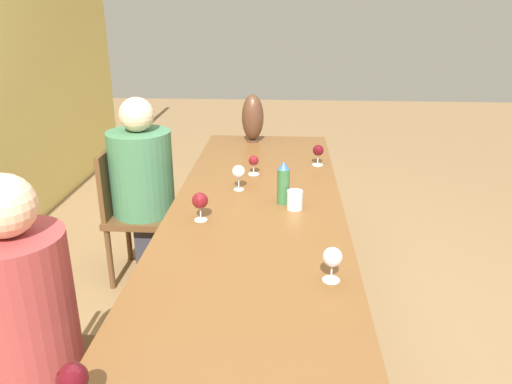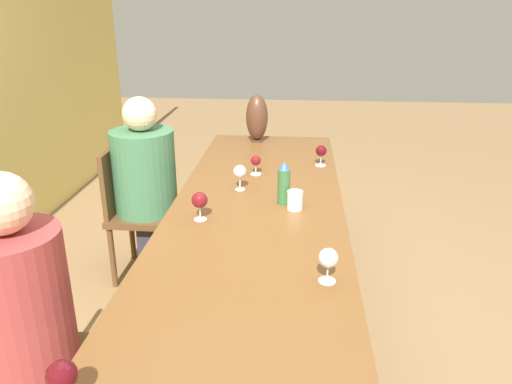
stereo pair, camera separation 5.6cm
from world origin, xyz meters
name	(u,v)px [view 1 (the left image)]	position (x,y,z in m)	size (l,w,h in m)	color
ground_plane	(255,336)	(0.00, 0.00, 0.00)	(14.00, 14.00, 0.00)	olive
dining_table	(255,226)	(0.00, 0.00, 0.66)	(3.13, 0.89, 0.72)	brown
water_bottle	(283,183)	(0.18, -0.14, 0.83)	(0.07, 0.07, 0.23)	#336638
water_tumbler	(295,200)	(0.10, -0.20, 0.77)	(0.08, 0.08, 0.10)	silver
vase	(253,118)	(1.39, 0.11, 0.90)	(0.16, 0.16, 0.36)	#4C2D1E
wine_glass_0	(200,201)	(-0.07, 0.26, 0.82)	(0.08, 0.08, 0.14)	silver
wine_glass_1	(239,172)	(0.36, 0.12, 0.82)	(0.07, 0.07, 0.14)	silver
wine_glass_2	(318,151)	(0.84, -0.35, 0.81)	(0.07, 0.07, 0.13)	silver
wine_glass_3	(73,379)	(-1.28, 0.38, 0.82)	(0.08, 0.08, 0.14)	silver
wine_glass_4	(332,258)	(-0.59, -0.33, 0.82)	(0.08, 0.08, 0.14)	silver
wine_glass_5	(254,161)	(0.63, 0.05, 0.80)	(0.07, 0.07, 0.12)	silver
chair_near	(17,365)	(-0.85, 0.82, 0.48)	(0.44, 0.44, 0.87)	brown
chair_far	(134,208)	(0.63, 0.82, 0.48)	(0.44, 0.44, 0.87)	brown
person_near	(31,327)	(-0.85, 0.73, 0.65)	(0.35, 0.35, 1.21)	#2D2D38
person_far	(145,187)	(0.63, 0.73, 0.63)	(0.39, 0.39, 1.19)	#2D2D38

